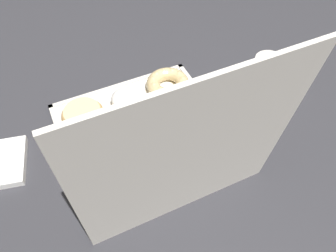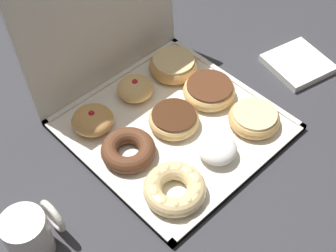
# 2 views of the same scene
# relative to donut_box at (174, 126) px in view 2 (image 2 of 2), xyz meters

# --- Properties ---
(ground_plane) EXTENTS (3.00, 3.00, 0.00)m
(ground_plane) POSITION_rel_donut_box_xyz_m (0.00, 0.00, -0.01)
(ground_plane) COLOR #333338
(donut_box) EXTENTS (0.41, 0.41, 0.01)m
(donut_box) POSITION_rel_donut_box_xyz_m (0.00, 0.00, 0.00)
(donut_box) COLOR silver
(donut_box) RESTS_ON ground
(box_lid_open) EXTENTS (0.41, 0.05, 0.41)m
(box_lid_open) POSITION_rel_donut_box_xyz_m (0.00, 0.23, 0.20)
(box_lid_open) COLOR silver
(box_lid_open) RESTS_ON ground
(cruller_donut_0) EXTENTS (0.12, 0.12, 0.04)m
(cruller_donut_0) POSITION_rel_donut_box_xyz_m (-0.12, -0.13, 0.02)
(cruller_donut_0) COLOR #EACC8C
(cruller_donut_0) RESTS_ON donut_box
(powdered_filled_donut_1) EXTENTS (0.08, 0.08, 0.04)m
(powdered_filled_donut_1) POSITION_rel_donut_box_xyz_m (0.01, -0.12, 0.03)
(powdered_filled_donut_1) COLOR white
(powdered_filled_donut_1) RESTS_ON donut_box
(glazed_ring_donut_2) EXTENTS (0.11, 0.11, 0.04)m
(glazed_ring_donut_2) POSITION_rel_donut_box_xyz_m (0.13, -0.12, 0.02)
(glazed_ring_donut_2) COLOR tan
(glazed_ring_donut_2) RESTS_ON donut_box
(chocolate_cake_ring_donut_3) EXTENTS (0.11, 0.11, 0.04)m
(chocolate_cake_ring_donut_3) POSITION_rel_donut_box_xyz_m (-0.12, 0.01, 0.02)
(chocolate_cake_ring_donut_3) COLOR #59331E
(chocolate_cake_ring_donut_3) RESTS_ON donut_box
(chocolate_frosted_donut_4) EXTENTS (0.11, 0.11, 0.03)m
(chocolate_frosted_donut_4) POSITION_rel_donut_box_xyz_m (-0.00, 0.00, 0.02)
(chocolate_frosted_donut_4) COLOR #E5B770
(chocolate_frosted_donut_4) RESTS_ON donut_box
(chocolate_frosted_donut_5) EXTENTS (0.12, 0.12, 0.04)m
(chocolate_frosted_donut_5) POSITION_rel_donut_box_xyz_m (0.12, 0.01, 0.02)
(chocolate_frosted_donut_5) COLOR #E5B770
(chocolate_frosted_donut_5) RESTS_ON donut_box
(jelly_filled_donut_6) EXTENTS (0.09, 0.09, 0.05)m
(jelly_filled_donut_6) POSITION_rel_donut_box_xyz_m (-0.13, 0.12, 0.03)
(jelly_filled_donut_6) COLOR tan
(jelly_filled_donut_6) RESTS_ON donut_box
(jelly_filled_donut_7) EXTENTS (0.08, 0.08, 0.05)m
(jelly_filled_donut_7) POSITION_rel_donut_box_xyz_m (-0.00, 0.12, 0.03)
(jelly_filled_donut_7) COLOR #E5B770
(jelly_filled_donut_7) RESTS_ON donut_box
(glazed_ring_donut_8) EXTENTS (0.12, 0.12, 0.04)m
(glazed_ring_donut_8) POSITION_rel_donut_box_xyz_m (0.12, 0.12, 0.03)
(glazed_ring_donut_8) COLOR tan
(glazed_ring_donut_8) RESTS_ON donut_box
(coffee_mug) EXTENTS (0.10, 0.08, 0.10)m
(coffee_mug) POSITION_rel_donut_box_xyz_m (-0.38, -0.03, 0.05)
(coffee_mug) COLOR white
(coffee_mug) RESTS_ON ground
(napkin_stack) EXTENTS (0.16, 0.16, 0.02)m
(napkin_stack) POSITION_rel_donut_box_xyz_m (0.36, -0.07, 0.00)
(napkin_stack) COLOR white
(napkin_stack) RESTS_ON ground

